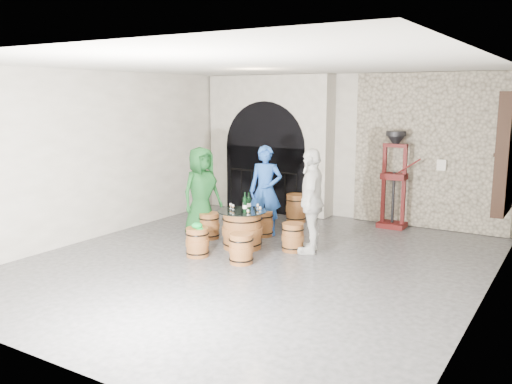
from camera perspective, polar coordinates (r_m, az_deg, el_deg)
The scene contains 31 objects.
ground at distance 9.05m, azimuth -0.12°, elevation -7.46°, with size 8.00×8.00×0.00m, color #2F2F32.
wall_back at distance 12.26m, azimuth 9.80°, elevation 4.70°, with size 8.00×8.00×0.00m, color beige.
wall_front at distance 5.74m, azimuth -21.64°, elevation -2.02°, with size 8.00×8.00×0.00m, color beige.
wall_left at distance 10.94m, azimuth -15.95°, elevation 3.80°, with size 8.00×8.00×0.00m, color beige.
wall_right at distance 7.49m, azimuth 23.29°, elevation 0.58°, with size 8.00×8.00×0.00m, color beige.
ceiling at distance 8.63m, azimuth -0.13°, elevation 13.23°, with size 8.00×8.00×0.00m, color beige.
stone_facing_panel at distance 11.65m, azimuth 17.94°, elevation 4.07°, with size 3.20×0.12×3.18m, color tan.
arched_opening at distance 12.86m, azimuth 1.45°, elevation 5.01°, with size 3.10×0.60×3.19m.
shuttered_window at distance 9.84m, azimuth 24.78°, elevation 3.76°, with size 0.23×1.10×2.00m.
barrel_table at distance 9.82m, azimuth -1.46°, elevation -3.96°, with size 0.89×0.89×0.69m.
barrel_stool_left at distance 10.52m, azimuth -4.95°, elevation -3.56°, with size 0.42×0.42×0.50m.
barrel_stool_far at distance 10.66m, azimuth 0.74°, elevation -3.34°, with size 0.42×0.42×0.50m.
barrel_stool_right at distance 9.67m, azimuth 3.90°, elevation -4.77°, with size 0.42×0.42×0.50m.
barrel_stool_near_right at distance 8.95m, azimuth -1.57°, elevation -5.99°, with size 0.42×0.42×0.50m.
barrel_stool_near_left at distance 9.38m, azimuth -6.20°, elevation -5.28°, with size 0.42×0.42×0.50m.
green_cap at distance 9.31m, azimuth -6.22°, elevation -3.54°, with size 0.23×0.19×0.10m.
person_green at distance 10.55m, azimuth -5.77°, elevation -0.03°, with size 0.86×0.56×1.76m, color #13461C.
person_blue at distance 10.64m, azimuth 1.02°, elevation 0.15°, with size 0.65×0.42×1.77m, color #1B4698.
person_white at distance 9.48m, azimuth 5.88°, elevation -0.94°, with size 1.08×0.45×1.84m, color silver.
wine_bottle_left at distance 9.79m, azimuth -1.17°, elevation -1.13°, with size 0.08×0.08×0.32m.
wine_bottle_center at distance 9.58m, azimuth -1.17°, elevation -1.38°, with size 0.08×0.08×0.32m.
wine_bottle_right at distance 9.75m, azimuth -0.78°, elevation -1.18°, with size 0.08×0.08×0.32m.
tasting_glass_a at distance 9.81m, azimuth -2.44°, elevation -1.60°, with size 0.05×0.05×0.10m, color #AC6021, non-canonical shape.
tasting_glass_b at distance 9.62m, azimuth 0.43°, elevation -1.83°, with size 0.05×0.05×0.10m, color #AC6021, non-canonical shape.
tasting_glass_c at distance 10.02m, azimuth -0.67°, elevation -1.34°, with size 0.05×0.05×0.10m, color #AC6021, non-canonical shape.
tasting_glass_d at distance 9.86m, azimuth 0.18°, elevation -1.53°, with size 0.05×0.05×0.10m, color #AC6021, non-canonical shape.
tasting_glass_e at distance 9.37m, azimuth -0.85°, elevation -2.16°, with size 0.05×0.05×0.10m, color #AC6021, non-canonical shape.
tasting_glass_f at distance 9.92m, azimuth -2.68°, elevation -1.48°, with size 0.05×0.05×0.10m, color #AC6021, non-canonical shape.
side_barrel at distance 11.85m, azimuth 4.24°, elevation -1.71°, with size 0.46×0.46×0.61m.
corking_press at distance 11.53m, azimuth 14.36°, elevation 2.04°, with size 0.82×0.45×2.01m.
control_box at distance 11.55m, azimuth 18.98°, elevation 2.71°, with size 0.18×0.10×0.22m, color silver.
Camera 1 is at (4.54, -7.33, 2.74)m, focal length 38.00 mm.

